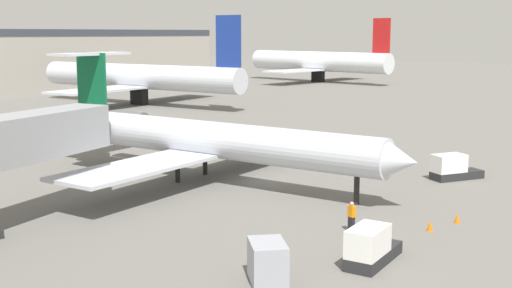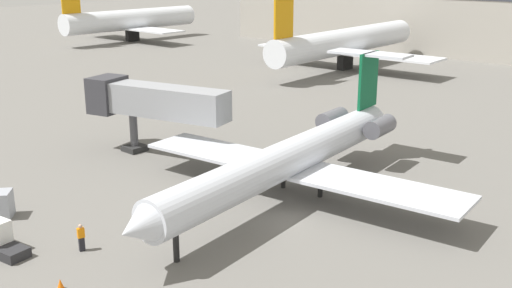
{
  "view_description": "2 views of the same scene",
  "coord_description": "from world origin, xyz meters",
  "px_view_note": "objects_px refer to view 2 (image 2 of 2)",
  "views": [
    {
      "loc": [
        -35.34,
        -29.39,
        10.68
      ],
      "look_at": [
        -0.16,
        -0.19,
        2.9
      ],
      "focal_mm": 45.8,
      "sensor_mm": 36.0,
      "label": 1
    },
    {
      "loc": [
        23.66,
        -29.18,
        16.4
      ],
      "look_at": [
        -4.37,
        2.46,
        3.7
      ],
      "focal_mm": 42.83,
      "sensor_mm": 36.0,
      "label": 2
    }
  ],
  "objects_px": {
    "regional_jet": "(295,155)",
    "ground_crew_marshaller": "(81,237)",
    "parked_airliner_west_mid": "(345,42)",
    "traffic_cone_mid": "(60,284)",
    "parked_airliner_west_end": "(131,20)",
    "jet_bridge": "(148,101)"
  },
  "relations": [
    {
      "from": "ground_crew_marshaller",
      "to": "traffic_cone_mid",
      "type": "height_order",
      "value": "ground_crew_marshaller"
    },
    {
      "from": "regional_jet",
      "to": "parked_airliner_west_mid",
      "type": "xyz_separation_m",
      "value": [
        -27.52,
        47.9,
        1.13
      ]
    },
    {
      "from": "regional_jet",
      "to": "traffic_cone_mid",
      "type": "distance_m",
      "value": 18.62
    },
    {
      "from": "traffic_cone_mid",
      "to": "parked_airliner_west_mid",
      "type": "distance_m",
      "value": 71.47
    },
    {
      "from": "parked_airliner_west_mid",
      "to": "jet_bridge",
      "type": "bearing_deg",
      "value": -76.4
    },
    {
      "from": "parked_airliner_west_end",
      "to": "parked_airliner_west_mid",
      "type": "distance_m",
      "value": 53.8
    },
    {
      "from": "ground_crew_marshaller",
      "to": "jet_bridge",
      "type": "bearing_deg",
      "value": 128.77
    },
    {
      "from": "traffic_cone_mid",
      "to": "parked_airliner_west_end",
      "type": "distance_m",
      "value": 104.07
    },
    {
      "from": "parked_airliner_west_end",
      "to": "parked_airliner_west_mid",
      "type": "bearing_deg",
      "value": 0.19
    },
    {
      "from": "jet_bridge",
      "to": "ground_crew_marshaller",
      "type": "xyz_separation_m",
      "value": [
        11.88,
        -14.79,
        -3.95
      ]
    },
    {
      "from": "jet_bridge",
      "to": "traffic_cone_mid",
      "type": "distance_m",
      "value": 23.74
    },
    {
      "from": "ground_crew_marshaller",
      "to": "parked_airliner_west_end",
      "type": "bearing_deg",
      "value": 140.9
    },
    {
      "from": "regional_jet",
      "to": "parked_airliner_west_end",
      "type": "bearing_deg",
      "value": 149.6
    },
    {
      "from": "ground_crew_marshaller",
      "to": "parked_airliner_west_end",
      "type": "relative_size",
      "value": 0.05
    },
    {
      "from": "jet_bridge",
      "to": "traffic_cone_mid",
      "type": "height_order",
      "value": "jet_bridge"
    },
    {
      "from": "traffic_cone_mid",
      "to": "parked_airliner_west_end",
      "type": "bearing_deg",
      "value": 140.54
    },
    {
      "from": "ground_crew_marshaller",
      "to": "parked_airliner_west_end",
      "type": "height_order",
      "value": "parked_airliner_west_end"
    },
    {
      "from": "regional_jet",
      "to": "parked_airliner_west_end",
      "type": "distance_m",
      "value": 94.3
    },
    {
      "from": "regional_jet",
      "to": "parked_airliner_west_mid",
      "type": "relative_size",
      "value": 0.85
    },
    {
      "from": "traffic_cone_mid",
      "to": "parked_airliner_west_mid",
      "type": "relative_size",
      "value": 0.02
    },
    {
      "from": "regional_jet",
      "to": "ground_crew_marshaller",
      "type": "bearing_deg",
      "value": -104.65
    },
    {
      "from": "parked_airliner_west_end",
      "to": "traffic_cone_mid",
      "type": "bearing_deg",
      "value": -39.46
    }
  ]
}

